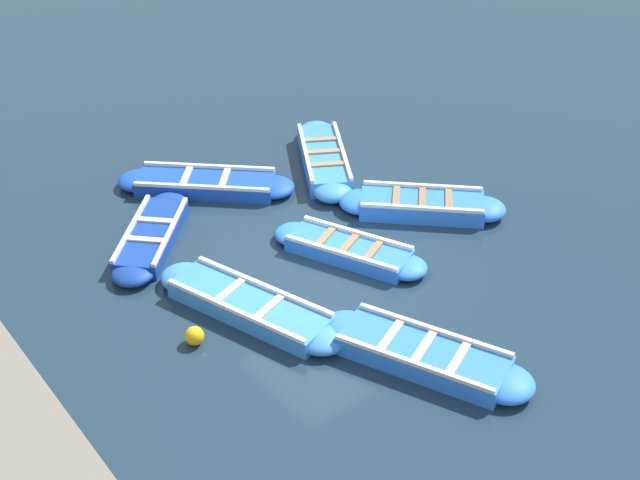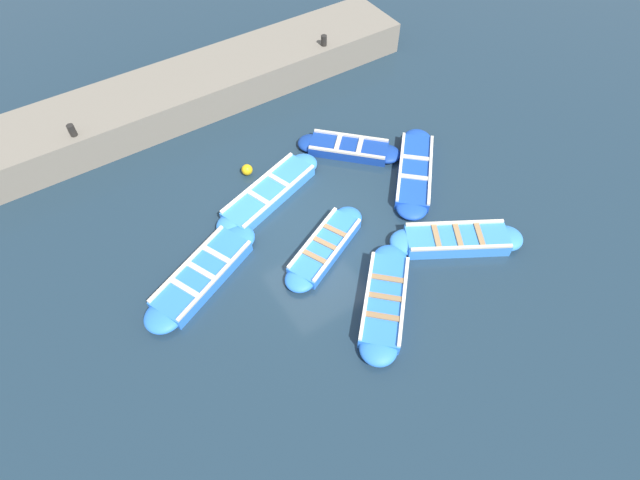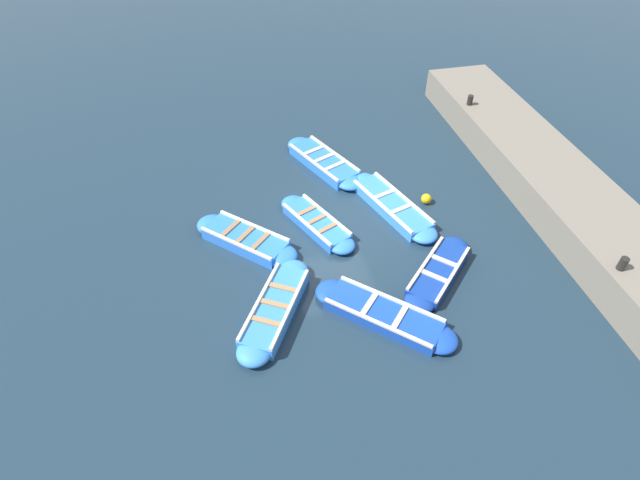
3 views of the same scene
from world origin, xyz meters
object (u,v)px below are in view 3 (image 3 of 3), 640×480
at_px(bollard_north, 623,264).
at_px(boat_tucked, 384,315).
at_px(boat_drifting, 275,309).
at_px(buoy_orange_near, 426,199).
at_px(boat_inner_gap, 438,272).
at_px(boat_near_quay, 324,162).
at_px(boat_end_of_row, 317,223).
at_px(boat_alongside, 392,206).
at_px(boat_bow_out, 246,240).
at_px(bollard_mid_north, 470,100).

bearing_deg(bollard_north, boat_tucked, 174.15).
bearing_deg(boat_drifting, buoy_orange_near, 32.26).
bearing_deg(boat_drifting, boat_inner_gap, 3.98).
relative_size(boat_tucked, boat_near_quay, 0.90).
height_order(boat_end_of_row, buoy_orange_near, boat_end_of_row).
xyz_separation_m(boat_drifting, boat_alongside, (4.14, 3.26, -0.02)).
relative_size(boat_tucked, boat_end_of_row, 1.06).
height_order(boat_tucked, boat_end_of_row, boat_tucked).
xyz_separation_m(boat_near_quay, buoy_orange_near, (2.68, -2.66, -0.01)).
height_order(boat_end_of_row, boat_near_quay, boat_near_quay).
xyz_separation_m(boat_tucked, boat_inner_gap, (1.87, 1.05, -0.00)).
distance_m(boat_inner_gap, boat_end_of_row, 3.83).
bearing_deg(boat_tucked, boat_bow_out, 131.28).
bearing_deg(bollard_mid_north, bollard_north, -90.00).
distance_m(boat_tucked, bollard_north, 5.88).
bearing_deg(boat_inner_gap, boat_tucked, -150.66).
distance_m(boat_end_of_row, boat_near_quay, 3.17).
xyz_separation_m(boat_inner_gap, boat_near_quay, (-1.83, 5.70, 0.02)).
xyz_separation_m(boat_end_of_row, buoy_orange_near, (3.60, 0.37, 0.02)).
distance_m(boat_bow_out, buoy_orange_near, 5.77).
xyz_separation_m(boat_inner_gap, boat_alongside, (-0.31, 2.95, 0.01)).
height_order(boat_inner_gap, boat_drifting, boat_drifting).
height_order(boat_drifting, boat_alongside, boat_drifting).
bearing_deg(boat_near_quay, bollard_north, -52.14).
bearing_deg(buoy_orange_near, boat_bow_out, -173.47).
relative_size(boat_inner_gap, boat_end_of_row, 0.89).
bearing_deg(boat_end_of_row, bollard_north, -33.04).
distance_m(boat_near_quay, bollard_mid_north, 5.92).
bearing_deg(boat_tucked, buoy_orange_near, 56.33).
height_order(boat_alongside, boat_bow_out, boat_bow_out).
relative_size(boat_end_of_row, boat_alongside, 0.81).
relative_size(boat_end_of_row, boat_bow_out, 1.04).
height_order(boat_near_quay, bollard_mid_north, bollard_mid_north).
bearing_deg(boat_alongside, boat_near_quay, 118.91).
height_order(boat_end_of_row, bollard_north, bollard_north).
xyz_separation_m(boat_near_quay, boat_drifting, (-2.62, -6.01, 0.02)).
height_order(boat_end_of_row, boat_drifting, boat_drifting).
height_order(boat_drifting, buoy_orange_near, boat_drifting).
relative_size(bollard_north, buoy_orange_near, 1.07).
relative_size(boat_drifting, boat_alongside, 0.88).
distance_m(boat_tucked, boat_bow_out, 4.57).
relative_size(boat_near_quay, boat_alongside, 0.96).
xyz_separation_m(boat_drifting, buoy_orange_near, (5.31, 3.35, -0.02)).
relative_size(boat_end_of_row, buoy_orange_near, 9.64).
xyz_separation_m(boat_inner_gap, bollard_north, (3.88, -1.64, 1.11)).
xyz_separation_m(bollard_mid_north, buoy_orange_near, (-3.02, -3.81, -1.09)).
relative_size(boat_inner_gap, boat_alongside, 0.72).
xyz_separation_m(boat_inner_gap, boat_end_of_row, (-2.74, 2.67, -0.00)).
bearing_deg(boat_near_quay, boat_bow_out, -132.63).
height_order(boat_tucked, boat_bow_out, boat_bow_out).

